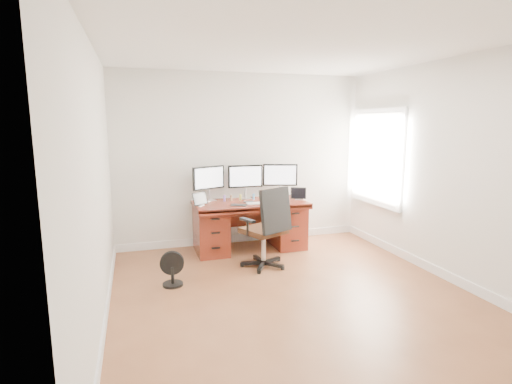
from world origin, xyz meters
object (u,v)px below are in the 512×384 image
object	(u,v)px
floor_fan	(172,269)
keyboard	(257,203)
monitor_center	(245,178)
desk	(250,224)
office_chair	(266,241)

from	to	relation	value
floor_fan	keyboard	size ratio (longest dim) A/B	1.43
monitor_center	keyboard	bearing A→B (deg)	-82.42
desk	office_chair	world-z (taller)	office_chair
office_chair	keyboard	size ratio (longest dim) A/B	3.76
desk	floor_fan	xyz separation A→B (m)	(-1.28, -1.10, -0.20)
desk	floor_fan	size ratio (longest dim) A/B	4.06
office_chair	floor_fan	size ratio (longest dim) A/B	2.63
floor_fan	monitor_center	world-z (taller)	monitor_center
floor_fan	monitor_center	distance (m)	2.05
floor_fan	keyboard	bearing A→B (deg)	42.76
desk	office_chair	distance (m)	0.83
monitor_center	keyboard	world-z (taller)	monitor_center
desk	monitor_center	world-z (taller)	monitor_center
desk	monitor_center	distance (m)	0.72
desk	monitor_center	bearing A→B (deg)	90.01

